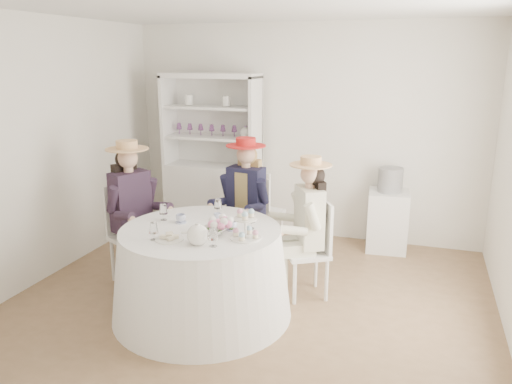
% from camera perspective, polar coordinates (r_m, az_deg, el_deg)
% --- Properties ---
extents(ground, '(4.50, 4.50, 0.00)m').
position_cam_1_polar(ground, '(4.99, -0.37, -12.02)').
color(ground, brown).
rests_on(ground, ground).
extents(ceiling, '(4.50, 4.50, 0.00)m').
position_cam_1_polar(ceiling, '(4.46, -0.44, 20.60)').
color(ceiling, white).
rests_on(ceiling, wall_back).
extents(wall_back, '(4.50, 0.00, 4.50)m').
position_cam_1_polar(wall_back, '(6.43, 5.42, 6.79)').
color(wall_back, white).
rests_on(wall_back, ground).
extents(wall_front, '(4.50, 0.00, 4.50)m').
position_cam_1_polar(wall_front, '(2.78, -13.91, -4.74)').
color(wall_front, white).
rests_on(wall_front, ground).
extents(wall_left, '(0.00, 4.50, 4.50)m').
position_cam_1_polar(wall_left, '(5.66, -22.56, 4.57)').
color(wall_left, white).
rests_on(wall_left, ground).
extents(tea_table, '(1.62, 1.62, 0.82)m').
position_cam_1_polar(tea_table, '(4.57, -6.23, -9.08)').
color(tea_table, white).
rests_on(tea_table, ground).
extents(hutch, '(1.34, 0.74, 2.09)m').
position_cam_1_polar(hutch, '(6.58, -4.88, 1.61)').
color(hutch, silver).
rests_on(hutch, ground).
extents(side_table, '(0.51, 0.51, 0.73)m').
position_cam_1_polar(side_table, '(6.25, 14.78, -3.18)').
color(side_table, silver).
rests_on(side_table, ground).
extents(hatbox, '(0.34, 0.34, 0.29)m').
position_cam_1_polar(hatbox, '(6.12, 15.09, 1.35)').
color(hatbox, black).
rests_on(hatbox, side_table).
extents(guest_left, '(0.63, 0.57, 1.49)m').
position_cam_1_polar(guest_left, '(5.21, -13.97, -1.36)').
color(guest_left, silver).
rests_on(guest_left, ground).
extents(guest_mid, '(0.55, 0.57, 1.47)m').
position_cam_1_polar(guest_mid, '(5.32, -1.25, -0.62)').
color(guest_mid, silver).
rests_on(guest_mid, ground).
extents(guest_right, '(0.60, 0.55, 1.40)m').
position_cam_1_polar(guest_right, '(4.77, 5.82, -3.14)').
color(guest_right, silver).
rests_on(guest_right, ground).
extents(spare_chair, '(0.49, 0.49, 1.00)m').
position_cam_1_polar(spare_chair, '(5.94, 0.46, -1.87)').
color(spare_chair, silver).
rests_on(spare_chair, ground).
extents(teacup_a, '(0.09, 0.09, 0.07)m').
position_cam_1_polar(teacup_a, '(4.60, -8.58, -3.08)').
color(teacup_a, white).
rests_on(teacup_a, tea_table).
extents(teacup_b, '(0.07, 0.07, 0.06)m').
position_cam_1_polar(teacup_b, '(4.62, -4.44, -2.91)').
color(teacup_b, white).
rests_on(teacup_b, tea_table).
extents(teacup_c, '(0.10, 0.10, 0.07)m').
position_cam_1_polar(teacup_c, '(4.36, -2.75, -3.92)').
color(teacup_c, white).
rests_on(teacup_c, tea_table).
extents(flower_bowl, '(0.23, 0.23, 0.05)m').
position_cam_1_polar(flower_bowl, '(4.26, -4.86, -4.56)').
color(flower_bowl, white).
rests_on(flower_bowl, tea_table).
extents(flower_arrangement, '(0.18, 0.18, 0.07)m').
position_cam_1_polar(flower_arrangement, '(4.28, -4.03, -3.57)').
color(flower_arrangement, pink).
rests_on(flower_arrangement, tea_table).
extents(table_teapot, '(0.25, 0.18, 0.19)m').
position_cam_1_polar(table_teapot, '(4.05, -6.64, -4.89)').
color(table_teapot, white).
rests_on(table_teapot, tea_table).
extents(sandwich_plate, '(0.24, 0.24, 0.05)m').
position_cam_1_polar(sandwich_plate, '(4.20, -9.84, -5.24)').
color(sandwich_plate, white).
rests_on(sandwich_plate, tea_table).
extents(cupcake_stand, '(0.26, 0.26, 0.24)m').
position_cam_1_polar(cupcake_stand, '(4.14, -1.21, -4.18)').
color(cupcake_stand, white).
rests_on(cupcake_stand, tea_table).
extents(stemware_set, '(0.93, 0.89, 0.15)m').
position_cam_1_polar(stemware_set, '(4.40, -6.41, -3.29)').
color(stemware_set, white).
rests_on(stemware_set, tea_table).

